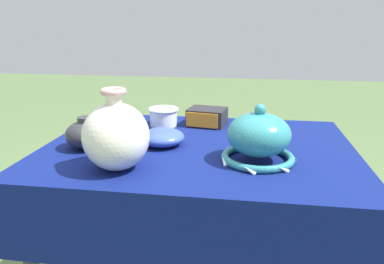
{
  "coord_description": "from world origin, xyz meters",
  "views": [
    {
      "loc": [
        0.16,
        -1.2,
        1.2
      ],
      "look_at": [
        -0.0,
        -0.14,
        0.88
      ],
      "focal_mm": 35.0,
      "sensor_mm": 36.0,
      "label": 1
    }
  ],
  "objects": [
    {
      "name": "display_table",
      "position": [
        0.0,
        -0.02,
        0.71
      ],
      "size": [
        1.03,
        0.78,
        0.8
      ],
      "color": "#38383D",
      "rests_on": "ground_plane"
    },
    {
      "name": "cup_wide_porcelain",
      "position": [
        -0.17,
        0.23,
        0.84
      ],
      "size": [
        0.12,
        0.12,
        0.07
      ],
      "color": "white",
      "rests_on": "display_table"
    },
    {
      "name": "bowl_shallow_cobalt",
      "position": [
        -0.12,
        -0.02,
        0.83
      ],
      "size": [
        0.15,
        0.15,
        0.06
      ],
      "primitive_type": "ellipsoid",
      "color": "#3851A8",
      "rests_on": "display_table"
    },
    {
      "name": "jar_round_charcoal",
      "position": [
        -0.36,
        -0.08,
        0.85
      ],
      "size": [
        0.14,
        0.14,
        0.11
      ],
      "color": "#2D2D33",
      "rests_on": "display_table"
    },
    {
      "name": "vase_tall_bulbous",
      "position": [
        -0.2,
        -0.24,
        0.9
      ],
      "size": [
        0.19,
        0.19,
        0.23
      ],
      "color": "white",
      "rests_on": "display_table"
    },
    {
      "name": "mosaic_tile_box",
      "position": [
        -0.0,
        0.26,
        0.83
      ],
      "size": [
        0.16,
        0.14,
        0.07
      ],
      "rotation": [
        0.0,
        0.0,
        -0.17
      ],
      "color": "#232328",
      "rests_on": "display_table"
    },
    {
      "name": "bowl_shallow_celadon",
      "position": [
        -0.33,
        0.13,
        0.82
      ],
      "size": [
        0.16,
        0.16,
        0.05
      ],
      "primitive_type": "ellipsoid",
      "color": "#A8CCB7",
      "rests_on": "display_table"
    },
    {
      "name": "vase_dome_bell",
      "position": [
        0.2,
        -0.12,
        0.87
      ],
      "size": [
        0.23,
        0.23,
        0.18
      ],
      "color": "teal",
      "rests_on": "display_table"
    }
  ]
}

